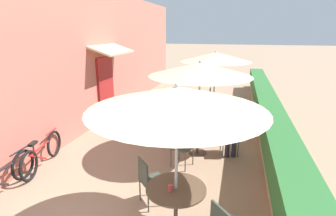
{
  "coord_description": "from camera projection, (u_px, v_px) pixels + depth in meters",
  "views": [
    {
      "loc": [
        1.83,
        -1.46,
        2.92
      ],
      "look_at": [
        0.15,
        4.81,
        1.0
      ],
      "focal_mm": 28.0,
      "sensor_mm": 36.0,
      "label": 1
    }
  ],
  "objects": [
    {
      "name": "cafe_chair_mid_right",
      "position": [
        229.0,
        133.0,
        6.41
      ],
      "size": [
        0.48,
        0.48,
        0.87
      ],
      "rotation": [
        0.0,
        0.0,
        9.65
      ],
      "color": "#384238",
      "rests_on": "ground_plane"
    },
    {
      "name": "coffee_cup_near",
      "position": [
        170.0,
        188.0,
        3.67
      ],
      "size": [
        0.07,
        0.07,
        0.09
      ],
      "color": "#B73D3D",
      "rests_on": "patio_table_near"
    },
    {
      "name": "planter_hedge",
      "position": [
        265.0,
        110.0,
        8.16
      ],
      "size": [
        0.6,
        12.94,
        1.01
      ],
      "color": "tan",
      "rests_on": "ground_plane"
    },
    {
      "name": "seated_patron_mid_right",
      "position": [
        231.0,
        128.0,
        6.26
      ],
      "size": [
        0.4,
        0.46,
        1.25
      ],
      "rotation": [
        0.0,
        0.0,
        9.65
      ],
      "color": "#23232D",
      "rests_on": "ground_plane"
    },
    {
      "name": "cafe_chair_far_left",
      "position": [
        214.0,
        109.0,
        8.4
      ],
      "size": [
        0.41,
        0.41,
        0.87
      ],
      "rotation": [
        0.0,
        0.0,
        7.87
      ],
      "color": "#384238",
      "rests_on": "ground_plane"
    },
    {
      "name": "patio_umbrella_mid",
      "position": [
        200.0,
        69.0,
        5.93
      ],
      "size": [
        2.36,
        2.36,
        2.28
      ],
      "color": "#B7B7BC",
      "rests_on": "ground_plane"
    },
    {
      "name": "patio_table_far",
      "position": [
        213.0,
        101.0,
        9.12
      ],
      "size": [
        0.87,
        0.87,
        0.76
      ],
      "color": "brown",
      "rests_on": "ground_plane"
    },
    {
      "name": "bicycle_second",
      "position": [
        42.0,
        153.0,
        5.75
      ],
      "size": [
        0.42,
        1.69,
        0.72
      ],
      "rotation": [
        0.0,
        0.0,
        0.21
      ],
      "color": "black",
      "rests_on": "ground_plane"
    },
    {
      "name": "patio_umbrella_near",
      "position": [
        177.0,
        98.0,
        3.37
      ],
      "size": [
        2.36,
        2.36,
        2.28
      ],
      "color": "#B7B7BC",
      "rests_on": "ground_plane"
    },
    {
      "name": "cafe_chair_mid_back",
      "position": [
        179.0,
        124.0,
        7.0
      ],
      "size": [
        0.57,
        0.57,
        0.87
      ],
      "rotation": [
        0.0,
        0.0,
        11.74
      ],
      "color": "#384238",
      "rests_on": "ground_plane"
    },
    {
      "name": "patio_umbrella_far",
      "position": [
        216.0,
        57.0,
        8.7
      ],
      "size": [
        2.36,
        2.36,
        2.28
      ],
      "color": "#B7B7BC",
      "rests_on": "ground_plane"
    },
    {
      "name": "patio_table_mid",
      "position": [
        198.0,
        131.0,
        6.35
      ],
      "size": [
        0.87,
        0.87,
        0.76
      ],
      "color": "brown",
      "rests_on": "ground_plane"
    },
    {
      "name": "cafe_facade_wall",
      "position": [
        108.0,
        56.0,
        9.0
      ],
      "size": [
        0.98,
        13.94,
        4.2
      ],
      "color": "#C66B5B",
      "rests_on": "ground_plane"
    },
    {
      "name": "patio_table_near",
      "position": [
        176.0,
        198.0,
        3.8
      ],
      "size": [
        0.87,
        0.87,
        0.76
      ],
      "color": "brown",
      "rests_on": "ground_plane"
    },
    {
      "name": "coffee_cup_far",
      "position": [
        211.0,
        95.0,
        9.02
      ],
      "size": [
        0.07,
        0.07,
        0.09
      ],
      "color": "#B73D3D",
      "rests_on": "patio_table_far"
    },
    {
      "name": "cafe_chair_mid_left",
      "position": [
        185.0,
        145.0,
        5.7
      ],
      "size": [
        0.5,
        0.5,
        0.87
      ],
      "rotation": [
        0.0,
        0.0,
        7.55
      ],
      "color": "#384238",
      "rests_on": "ground_plane"
    },
    {
      "name": "bicycle_leaning",
      "position": [
        1.0,
        179.0,
        4.77
      ],
      "size": [
        0.19,
        1.71,
        0.71
      ],
      "rotation": [
        0.0,
        0.0,
        0.07
      ],
      "color": "black",
      "rests_on": "ground_plane"
    },
    {
      "name": "cafe_chair_near_left",
      "position": [
        149.0,
        178.0,
        4.44
      ],
      "size": [
        0.57,
        0.57,
        0.87
      ],
      "rotation": [
        0.0,
        0.0,
        5.47
      ],
      "color": "#384238",
      "rests_on": "ground_plane"
    },
    {
      "name": "cafe_chair_far_right",
      "position": [
        213.0,
        97.0,
        9.88
      ],
      "size": [
        0.41,
        0.41,
        0.87
      ],
      "rotation": [
        0.0,
        0.0,
        11.02
      ],
      "color": "#384238",
      "rests_on": "ground_plane"
    },
    {
      "name": "coffee_cup_mid",
      "position": [
        193.0,
        121.0,
        6.42
      ],
      "size": [
        0.07,
        0.07,
        0.09
      ],
      "color": "#B73D3D",
      "rests_on": "patio_table_mid"
    }
  ]
}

